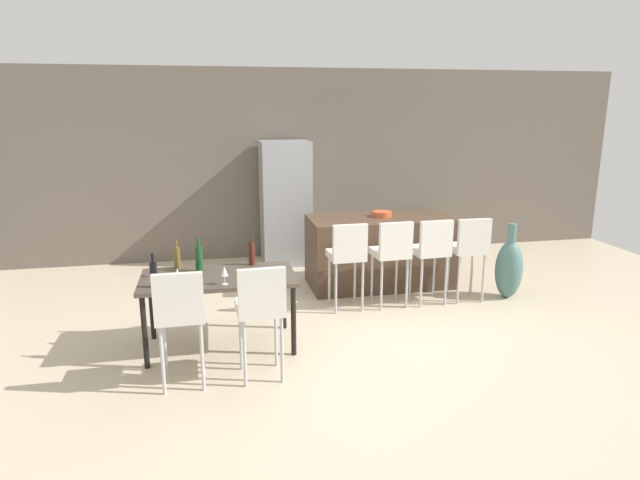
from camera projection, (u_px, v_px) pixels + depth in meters
ground_plane at (370, 314)px, 6.30m from camera, size 10.00×10.00×0.00m
back_wall at (321, 164)px, 8.61m from camera, size 10.00×0.12×2.90m
kitchen_island at (380, 251)px, 7.25m from camera, size 1.88×0.89×0.92m
bar_chair_left at (347, 252)px, 6.27m from camera, size 0.41×0.41×1.05m
bar_chair_middle at (392, 250)px, 6.38m from camera, size 0.42×0.42×1.05m
bar_chair_right at (432, 248)px, 6.48m from camera, size 0.42×0.42×1.05m
bar_chair_far at (470, 246)px, 6.57m from camera, size 0.41×0.41×1.05m
dining_table at (219, 282)px, 5.30m from camera, size 1.48×0.79×0.74m
dining_chair_near at (180, 310)px, 4.51m from camera, size 0.40×0.40×1.05m
dining_chair_far at (261, 304)px, 4.64m from camera, size 0.42×0.42×1.05m
wine_bottle_left at (199, 258)px, 5.39m from camera, size 0.07×0.07×0.35m
wine_bottle_inner at (252, 253)px, 5.61m from camera, size 0.06×0.06×0.30m
wine_bottle_near at (154, 274)px, 4.92m from camera, size 0.06×0.06×0.32m
wine_bottle_middle at (177, 257)px, 5.49m from camera, size 0.06×0.06×0.31m
wine_glass_right at (224, 271)px, 5.00m from camera, size 0.07×0.07×0.17m
wine_glass_far at (153, 264)px, 5.22m from camera, size 0.07×0.07×0.17m
wine_glass_end at (177, 274)px, 4.93m from camera, size 0.07×0.07×0.17m
refrigerator at (285, 203)px, 8.19m from camera, size 0.72×0.68×1.84m
fruit_bowl at (382, 214)px, 7.17m from camera, size 0.25×0.25×0.07m
floor_vase at (509, 269)px, 6.76m from camera, size 0.33×0.33×0.95m
potted_plant at (431, 234)px, 8.79m from camera, size 0.36×0.36×0.57m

